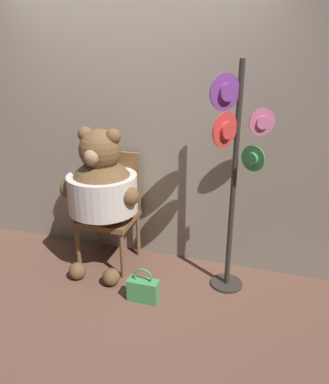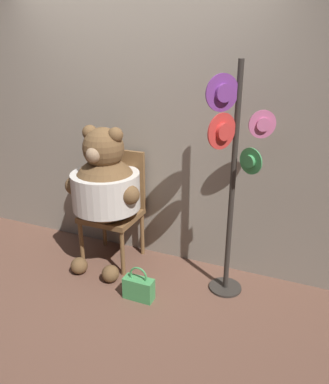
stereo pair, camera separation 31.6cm
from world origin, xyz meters
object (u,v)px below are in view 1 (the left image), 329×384
Objects in this scene: hat_display_rack at (234,167)px; handbag_on_ground at (143,289)px; chair at (111,205)px; teddy_bear at (102,189)px.

handbag_on_ground is (-0.63, -0.38, -1.00)m from hat_display_rack.
hat_display_rack is 1.24m from handbag_on_ground.
chair is 0.28m from teddy_bear.
chair is at bearing 90.59° from teddy_bear.
teddy_bear is 0.71× the size of hat_display_rack.
handbag_on_ground is at bearing -47.09° from chair.
chair is 1.27m from hat_display_rack.
chair is 0.88m from handbag_on_ground.
chair is 3.50× the size of handbag_on_ground.
chair is 0.56× the size of hat_display_rack.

